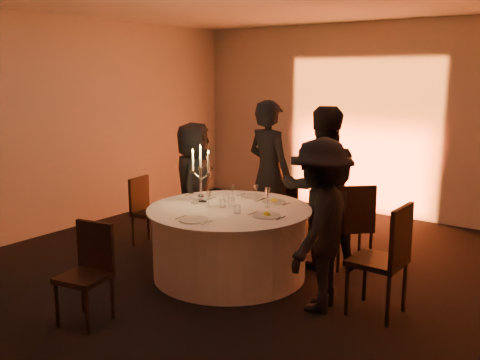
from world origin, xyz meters
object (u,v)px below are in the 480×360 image
Objects in this scene: coffee_cup at (196,201)px; chair_right at (387,254)px; chair_back_left at (290,204)px; guest_left at (194,185)px; chair_left at (146,207)px; guest_back_right at (321,188)px; candelabra at (201,183)px; chair_back_right at (353,221)px; banquet_table at (229,242)px; chair_front at (89,267)px; guest_right at (320,225)px; guest_back_left at (269,173)px.

chair_right is at bearing 2.01° from coffee_cup.
guest_left reaches higher than chair_back_left.
chair_left is at bearing 48.33° from chair_back_left.
guest_back_right reaches higher than guest_left.
candelabra is at bearing -163.20° from guest_left.
chair_back_left reaches higher than coffee_cup.
candelabra is (0.04, 0.04, 0.20)m from coffee_cup.
chair_back_right is 0.62× the size of guest_left.
banquet_table is 2.02× the size of chair_left.
guest_left is 0.85m from coffee_cup.
chair_front is at bearing 19.93° from chair_back_right.
banquet_table is 1.43m from chair_back_right.
guest_right reaches higher than chair_right.
chair_back_left is 0.52× the size of guest_right.
chair_left is 0.55× the size of guest_left.
guest_left reaches higher than chair_back_right.
chair_left is at bearing 165.65° from coffee_cup.
guest_right reaches higher than chair_left.
guest_back_left reaches higher than chair_right.
chair_right reaches higher than chair_front.
guest_back_right reaches higher than chair_back_right.
chair_back_right is at bearing -179.26° from guest_right.
guest_back_right is at bearing 51.67° from banquet_table.
guest_right is (2.74, -0.41, 0.32)m from chair_left.
chair_left is 0.99× the size of chair_front.
chair_back_right is at bearing -83.09° from chair_left.
guest_back_right is 2.77× the size of candelabra.
chair_left is at bearing -22.70° from guest_back_right.
guest_left reaches higher than banquet_table.
candelabra reaches higher than chair_front.
guest_back_right is at bearing -125.70° from chair_right.
chair_back_right is (1.01, 0.99, 0.18)m from banquet_table.
guest_back_left is at bearing 102.61° from banquet_table.
candelabra reaches higher than banquet_table.
chair_back_right is 2.08m from guest_left.
guest_right is at bearing 31.87° from chair_front.
guest_back_left is at bearing -78.64° from guest_left.
guest_back_left is at bearing -59.21° from guest_back_right.
guest_left is at bearing -30.97° from chair_back_right.
candelabra is at bearing 96.79° from guest_back_left.
guest_left is 0.85× the size of guest_back_left.
chair_left is at bearing 92.88° from guest_left.
chair_back_left is 2.46m from chair_right.
chair_right is at bearing 104.97° from guest_back_right.
coffee_cup is (-2.22, -0.08, 0.20)m from chair_right.
banquet_table is at bearing 1.06° from candelabra.
candelabra is (-1.60, 0.17, 0.18)m from guest_right.
chair_right is 1.18× the size of chair_front.
chair_back_right is 2.95m from chair_front.
guest_back_left is (-1.29, 0.23, 0.38)m from chair_back_right.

